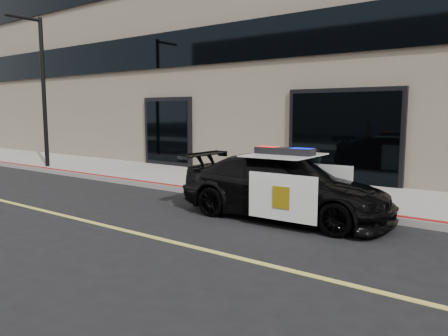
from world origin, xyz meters
The scene contains 5 objects.
ground centered at (0.00, 0.00, 0.00)m, with size 120.00×120.00×0.00m, color black.
sidewalk_n centered at (0.00, 5.25, 0.07)m, with size 60.00×3.50×0.15m, color gray.
police_car centered at (-0.55, 2.66, 0.66)m, with size 2.23×4.62×1.47m.
fire_hydrant centered at (-2.96, 4.26, 0.50)m, with size 0.34×0.47×0.75m.
street_light centered at (-11.42, 3.86, 3.16)m, with size 0.15×1.38×5.45m.
Camera 1 is at (3.79, -5.22, 2.19)m, focal length 35.00 mm.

